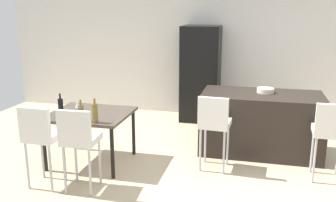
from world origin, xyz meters
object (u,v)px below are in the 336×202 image
object	(u,v)px
bar_chair_left	(214,121)
wine_glass_middle	(77,105)
kitchen_island	(261,123)
wine_bottle_inner	(81,113)
refrigerator	(201,74)
bar_chair_middle	(330,129)
fruit_bowl	(265,90)
wine_bottle_left	(61,106)
dining_chair_near	(41,134)
wine_bottle_far	(95,113)
dining_table	(90,118)
dining_chair_far	(79,137)

from	to	relation	value
bar_chair_left	wine_glass_middle	distance (m)	1.90
kitchen_island	wine_bottle_inner	xyz separation A→B (m)	(-2.28, -1.38, 0.39)
refrigerator	bar_chair_middle	bearing A→B (deg)	-49.36
fruit_bowl	bar_chair_middle	bearing A→B (deg)	-49.46
kitchen_island	refrigerator	distance (m)	1.94
wine_bottle_left	wine_glass_middle	bearing A→B (deg)	29.23
bar_chair_middle	wine_bottle_left	xyz separation A→B (m)	(-3.53, -0.32, 0.16)
dining_chair_near	refrigerator	size ratio (longest dim) A/B	0.57
kitchen_island	dining_chair_near	distance (m)	3.19
fruit_bowl	wine_bottle_far	bearing A→B (deg)	-145.16
bar_chair_left	bar_chair_middle	size ratio (longest dim) A/B	1.00
kitchen_island	dining_table	bearing A→B (deg)	-157.19
kitchen_island	fruit_bowl	distance (m)	0.50
refrigerator	kitchen_island	bearing A→B (deg)	-52.02
dining_chair_near	wine_glass_middle	size ratio (longest dim) A/B	6.03
dining_chair_far	wine_bottle_far	distance (m)	0.48
bar_chair_left	bar_chair_middle	xyz separation A→B (m)	(1.45, -0.00, 0.00)
kitchen_island	fruit_bowl	bearing A→B (deg)	64.31
wine_bottle_inner	wine_bottle_far	size ratio (longest dim) A/B	0.91
bar_chair_left	fruit_bowl	world-z (taller)	bar_chair_left
bar_chair_middle	refrigerator	bearing A→B (deg)	130.64
dining_chair_near	wine_bottle_inner	size ratio (longest dim) A/B	3.63
bar_chair_left	dining_chair_near	xyz separation A→B (m)	(-1.98, -1.00, 0.00)
kitchen_island	bar_chair_left	distance (m)	1.07
dining_chair_near	dining_chair_far	distance (m)	0.50
dining_chair_far	wine_bottle_left	distance (m)	0.92
dining_chair_near	bar_chair_left	bearing A→B (deg)	26.73
dining_chair_near	dining_chair_far	world-z (taller)	same
bar_chair_left	dining_chair_near	world-z (taller)	same
bar_chair_left	dining_table	size ratio (longest dim) A/B	0.95
wine_bottle_left	wine_bottle_inner	xyz separation A→B (m)	(0.41, -0.22, -0.01)
dining_chair_near	refrigerator	xyz separation A→B (m)	(1.43, 3.32, 0.22)
wine_bottle_left	fruit_bowl	world-z (taller)	wine_bottle_left
wine_bottle_far	wine_bottle_left	bearing A→B (deg)	159.51
bar_chair_middle	wine_bottle_inner	size ratio (longest dim) A/B	3.63
bar_chair_left	fruit_bowl	distance (m)	1.16
wine_glass_middle	refrigerator	size ratio (longest dim) A/B	0.09
dining_chair_near	refrigerator	bearing A→B (deg)	66.66
dining_table	dining_chair_near	size ratio (longest dim) A/B	1.05
kitchen_island	wine_glass_middle	world-z (taller)	kitchen_island
dining_chair_far	wine_bottle_inner	size ratio (longest dim) A/B	3.63
fruit_bowl	kitchen_island	bearing A→B (deg)	-115.69
wine_bottle_far	dining_table	bearing A→B (deg)	123.44
dining_chair_near	fruit_bowl	distance (m)	3.27
bar_chair_left	wine_glass_middle	world-z (taller)	bar_chair_left
refrigerator	wine_bottle_far	bearing A→B (deg)	-107.70
wine_bottle_far	dining_chair_near	bearing A→B (deg)	-139.21
wine_bottle_inner	wine_bottle_far	xyz separation A→B (m)	(0.20, -0.01, 0.02)
wine_bottle_left	wine_bottle_far	world-z (taller)	wine_bottle_far
bar_chair_middle	wine_bottle_left	size ratio (longest dim) A/B	3.53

